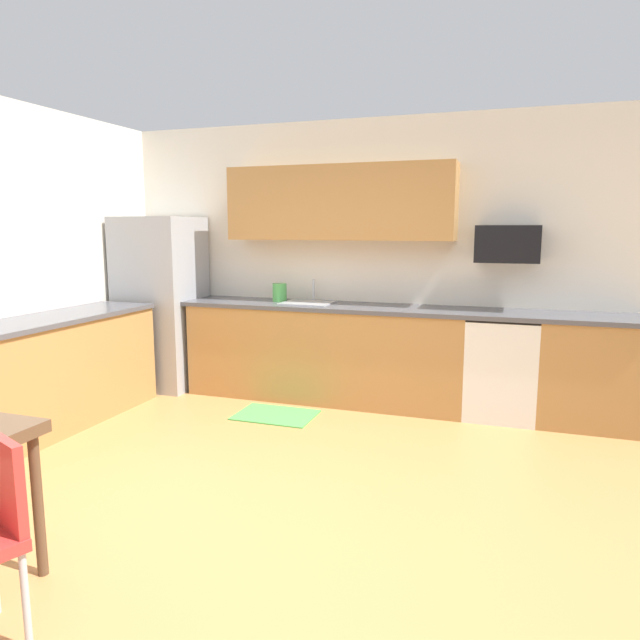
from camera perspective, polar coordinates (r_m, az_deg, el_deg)
ground_plane at (r=3.63m, az=-5.40°, el=-18.21°), size 12.00×12.00×0.00m
wall_back at (r=5.76m, az=5.37°, el=5.89°), size 5.80×0.10×2.70m
cabinet_run_back at (r=5.65m, az=0.44°, el=-3.35°), size 2.70×0.60×0.90m
cabinet_run_back_right at (r=5.41m, az=25.13°, el=-4.78°), size 0.85×0.60×0.90m
cabinet_run_left at (r=5.36m, az=-24.79°, el=-4.88°), size 0.60×2.00×0.90m
countertop_back at (r=5.46m, az=4.44°, el=1.19°), size 4.80×0.64×0.04m
countertop_left at (r=5.28m, az=-25.12°, el=0.09°), size 0.64×2.00×0.04m
upper_cabinets_back at (r=5.62m, az=1.88°, el=11.45°), size 2.20×0.34×0.70m
refrigerator at (r=6.30m, az=-15.35°, el=1.65°), size 0.76×0.70×1.78m
oven_range at (r=5.37m, az=17.42°, el=-4.37°), size 0.60×0.60×0.91m
microwave at (r=5.34m, az=18.00°, el=7.15°), size 0.54×0.36×0.32m
sink_basin at (r=5.63m, az=-1.26°, el=1.05°), size 0.48×0.40×0.14m
sink_faucet at (r=5.78m, az=-0.65°, el=2.86°), size 0.02×0.02×0.24m
floor_mat at (r=5.27m, az=-4.40°, el=-9.31°), size 0.70×0.50×0.01m
kettle at (r=5.78m, az=-4.00°, el=2.63°), size 0.14×0.14×0.20m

